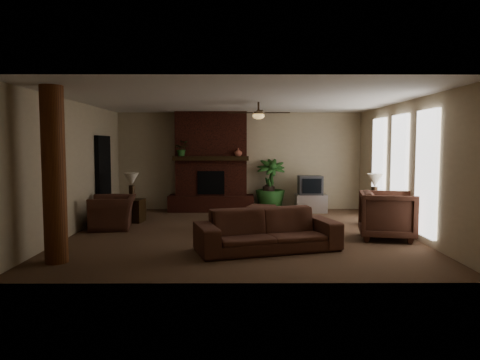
{
  "coord_description": "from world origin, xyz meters",
  "views": [
    {
      "loc": [
        -0.05,
        -9.43,
        1.88
      ],
      "look_at": [
        0.0,
        0.4,
        1.1
      ],
      "focal_mm": 33.41,
      "sensor_mm": 36.0,
      "label": 1
    }
  ],
  "objects_px": {
    "floor_plant": "(270,196)",
    "coffee_table": "(237,214)",
    "sofa": "(267,223)",
    "ottoman": "(261,214)",
    "log_column": "(54,175)",
    "armchair_left": "(113,207)",
    "armchair_right": "(387,213)",
    "lamp_right": "(375,182)",
    "lamp_left": "(132,181)",
    "floor_vase": "(269,196)",
    "side_table_right": "(374,213)",
    "side_table_left": "(133,211)",
    "tv_stand": "(311,203)"
  },
  "relations": [
    {
      "from": "floor_plant",
      "to": "lamp_left",
      "type": "xyz_separation_m",
      "value": [
        -3.49,
        -1.82,
        0.59
      ]
    },
    {
      "from": "lamp_left",
      "to": "lamp_right",
      "type": "height_order",
      "value": "same"
    },
    {
      "from": "sofa",
      "to": "coffee_table",
      "type": "distance_m",
      "value": 1.84
    },
    {
      "from": "side_table_left",
      "to": "lamp_left",
      "type": "xyz_separation_m",
      "value": [
        -0.01,
        -0.04,
        0.73
      ]
    },
    {
      "from": "ottoman",
      "to": "coffee_table",
      "type": "bearing_deg",
      "value": -116.25
    },
    {
      "from": "armchair_left",
      "to": "floor_vase",
      "type": "xyz_separation_m",
      "value": [
        3.68,
        2.62,
        -0.05
      ]
    },
    {
      "from": "ottoman",
      "to": "side_table_right",
      "type": "bearing_deg",
      "value": -8.24
    },
    {
      "from": "coffee_table",
      "to": "floor_vase",
      "type": "height_order",
      "value": "floor_vase"
    },
    {
      "from": "sofa",
      "to": "lamp_left",
      "type": "relative_size",
      "value": 3.86
    },
    {
      "from": "log_column",
      "to": "lamp_right",
      "type": "height_order",
      "value": "log_column"
    },
    {
      "from": "coffee_table",
      "to": "side_table_left",
      "type": "relative_size",
      "value": 2.18
    },
    {
      "from": "log_column",
      "to": "tv_stand",
      "type": "relative_size",
      "value": 3.29
    },
    {
      "from": "armchair_right",
      "to": "ottoman",
      "type": "distance_m",
      "value": 3.14
    },
    {
      "from": "side_table_right",
      "to": "lamp_right",
      "type": "xyz_separation_m",
      "value": [
        0.0,
        -0.01,
        0.73
      ]
    },
    {
      "from": "lamp_right",
      "to": "armchair_right",
      "type": "bearing_deg",
      "value": -97.98
    },
    {
      "from": "tv_stand",
      "to": "floor_plant",
      "type": "relative_size",
      "value": 0.58
    },
    {
      "from": "floor_plant",
      "to": "lamp_left",
      "type": "bearing_deg",
      "value": -152.46
    },
    {
      "from": "ottoman",
      "to": "floor_vase",
      "type": "distance_m",
      "value": 1.87
    },
    {
      "from": "coffee_table",
      "to": "floor_plant",
      "type": "height_order",
      "value": "floor_plant"
    },
    {
      "from": "lamp_right",
      "to": "floor_plant",
      "type": "bearing_deg",
      "value": 135.67
    },
    {
      "from": "sofa",
      "to": "armchair_left",
      "type": "relative_size",
      "value": 2.25
    },
    {
      "from": "lamp_left",
      "to": "side_table_right",
      "type": "bearing_deg",
      "value": -3.88
    },
    {
      "from": "log_column",
      "to": "armchair_left",
      "type": "bearing_deg",
      "value": 88.15
    },
    {
      "from": "lamp_left",
      "to": "lamp_right",
      "type": "relative_size",
      "value": 1.0
    },
    {
      "from": "floor_vase",
      "to": "armchair_right",
      "type": "bearing_deg",
      "value": -61.2
    },
    {
      "from": "floor_vase",
      "to": "coffee_table",
      "type": "bearing_deg",
      "value": -106.48
    },
    {
      "from": "armchair_right",
      "to": "tv_stand",
      "type": "height_order",
      "value": "armchair_right"
    },
    {
      "from": "armchair_left",
      "to": "floor_vase",
      "type": "relative_size",
      "value": 1.45
    },
    {
      "from": "floor_plant",
      "to": "side_table_left",
      "type": "height_order",
      "value": "floor_plant"
    },
    {
      "from": "tv_stand",
      "to": "side_table_right",
      "type": "distance_m",
      "value": 2.28
    },
    {
      "from": "sofa",
      "to": "ottoman",
      "type": "height_order",
      "value": "sofa"
    },
    {
      "from": "armchair_right",
      "to": "lamp_left",
      "type": "distance_m",
      "value": 5.91
    },
    {
      "from": "floor_plant",
      "to": "coffee_table",
      "type": "bearing_deg",
      "value": -107.24
    },
    {
      "from": "lamp_left",
      "to": "side_table_right",
      "type": "distance_m",
      "value": 5.83
    },
    {
      "from": "sofa",
      "to": "floor_vase",
      "type": "xyz_separation_m",
      "value": [
        0.35,
        4.76,
        -0.06
      ]
    },
    {
      "from": "sofa",
      "to": "tv_stand",
      "type": "distance_m",
      "value": 4.76
    },
    {
      "from": "floor_vase",
      "to": "lamp_right",
      "type": "height_order",
      "value": "lamp_right"
    },
    {
      "from": "tv_stand",
      "to": "lamp_right",
      "type": "distance_m",
      "value": 2.41
    },
    {
      "from": "ottoman",
      "to": "armchair_left",
      "type": "bearing_deg",
      "value": -166.87
    },
    {
      "from": "side_table_right",
      "to": "side_table_left",
      "type": "bearing_deg",
      "value": 175.72
    },
    {
      "from": "coffee_table",
      "to": "lamp_right",
      "type": "distance_m",
      "value": 3.37
    },
    {
      "from": "armchair_right",
      "to": "lamp_right",
      "type": "bearing_deg",
      "value": 4.11
    },
    {
      "from": "lamp_left",
      "to": "sofa",
      "type": "bearing_deg",
      "value": -43.55
    },
    {
      "from": "side_table_right",
      "to": "tv_stand",
      "type": "bearing_deg",
      "value": 120.75
    },
    {
      "from": "tv_stand",
      "to": "armchair_right",
      "type": "bearing_deg",
      "value": -76.1
    },
    {
      "from": "armchair_left",
      "to": "armchair_right",
      "type": "xyz_separation_m",
      "value": [
        5.78,
        -1.2,
        0.04
      ]
    },
    {
      "from": "armchair_left",
      "to": "lamp_right",
      "type": "height_order",
      "value": "lamp_right"
    },
    {
      "from": "log_column",
      "to": "armchair_right",
      "type": "relative_size",
      "value": 2.65
    },
    {
      "from": "coffee_table",
      "to": "lamp_left",
      "type": "bearing_deg",
      "value": 155.01
    },
    {
      "from": "log_column",
      "to": "floor_plant",
      "type": "relative_size",
      "value": 1.9
    }
  ]
}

